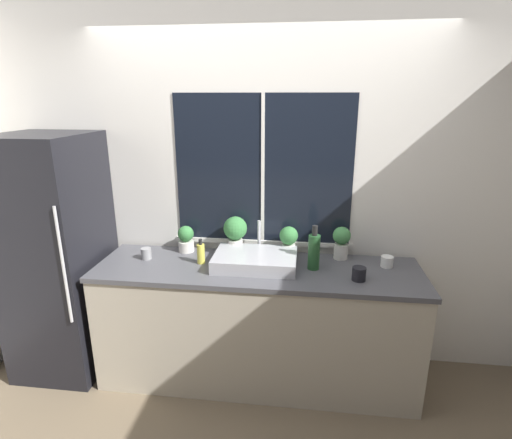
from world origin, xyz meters
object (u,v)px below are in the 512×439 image
sink (255,260)px  mug_grey (146,254)px  potted_plant_center_left (235,232)px  potted_plant_far_right (341,241)px  mug_black (359,274)px  soap_bottle (201,253)px  refrigerator (58,257)px  mug_white (387,262)px  potted_plant_far_left (186,239)px  potted_plant_center_right (289,240)px  bottle_tall (314,251)px

sink → mug_grey: size_ratio=6.96×
potted_plant_center_left → potted_plant_far_right: 0.78m
potted_plant_far_right → mug_black: potted_plant_far_right is taller
potted_plant_far_right → soap_bottle: potted_plant_far_right is taller
refrigerator → potted_plant_center_left: refrigerator is taller
potted_plant_far_right → mug_white: (0.31, -0.11, -0.10)m
potted_plant_far_left → soap_bottle: 0.27m
sink → potted_plant_far_left: (-0.56, 0.21, 0.06)m
potted_plant_center_right → mug_white: bearing=-9.1°
potted_plant_far_left → potted_plant_center_left: (0.38, 0.00, 0.07)m
mug_white → mug_grey: (-1.72, -0.07, 0.00)m
potted_plant_center_left → soap_bottle: (-0.21, -0.21, -0.10)m
refrigerator → mug_black: 2.17m
sink → potted_plant_far_left: 0.60m
potted_plant_center_left → soap_bottle: 0.32m
potted_plant_far_left → mug_white: (1.47, -0.11, -0.06)m
mug_white → mug_black: mug_black is taller
potted_plant_far_right → potted_plant_far_left: bearing=-180.0°
refrigerator → mug_black: refrigerator is taller
potted_plant_center_left → refrigerator: bearing=-169.7°
refrigerator → potted_plant_far_right: bearing=6.5°
mug_white → mug_grey: bearing=-177.6°
refrigerator → mug_grey: (0.67, 0.05, 0.04)m
potted_plant_far_left → bottle_tall: bearing=-12.2°
potted_plant_center_left → mug_black: 0.95m
potted_plant_far_left → soap_bottle: potted_plant_far_left is taller
potted_plant_center_left → potted_plant_center_right: bearing=0.0°
potted_plant_far_right → mug_white: potted_plant_far_right is taller
potted_plant_far_left → potted_plant_far_right: size_ratio=0.83×
soap_bottle → mug_white: bearing=4.4°
potted_plant_far_left → potted_plant_center_right: bearing=0.0°
refrigerator → bottle_tall: bearing=0.9°
potted_plant_center_left → potted_plant_far_right: potted_plant_center_left is taller
soap_bottle → bottle_tall: bearing=0.2°
potted_plant_far_left → potted_plant_center_right: potted_plant_center_right is taller
sink → potted_plant_center_left: bearing=130.4°
refrigerator → potted_plant_far_left: bearing=14.5°
soap_bottle → mug_grey: 0.42m
potted_plant_center_left → mug_grey: potted_plant_center_left is taller
bottle_tall → mug_grey: bearing=178.9°
potted_plant_center_right → mug_white: size_ratio=2.72×
potted_plant_far_left → bottle_tall: 0.99m
soap_bottle → bottle_tall: size_ratio=0.58×
bottle_tall → refrigerator: bearing=-179.1°
mug_white → mug_black: (-0.22, -0.24, 0.01)m
sink → potted_plant_center_right: (0.22, 0.21, 0.08)m
refrigerator → sink: bearing=1.1°
potted_plant_center_left → sink: bearing=-49.6°
mug_white → mug_grey: 1.72m
potted_plant_far_right → mug_white: 0.34m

